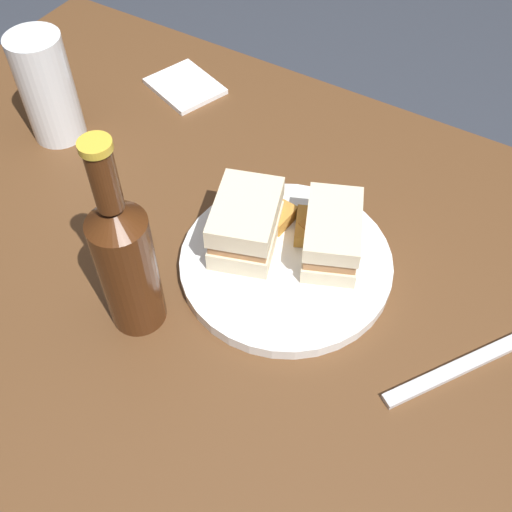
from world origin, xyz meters
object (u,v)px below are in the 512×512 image
object	(u,v)px
plate	(286,263)
napkin	(185,86)
sandwich_half_right	(246,223)
pint_glass	(49,95)
fork	(455,369)
sandwich_half_left	(332,235)
cider_bottle	(126,260)

from	to	relation	value
plate	napkin	distance (m)	0.39
sandwich_half_right	pint_glass	size ratio (longest dim) A/B	0.78
fork	napkin	bearing A→B (deg)	-82.13
pint_glass	sandwich_half_left	bearing A→B (deg)	178.78
plate	sandwich_half_left	bearing A→B (deg)	-135.79
napkin	fork	world-z (taller)	napkin
sandwich_half_left	sandwich_half_right	xyz separation A→B (m)	(0.10, 0.04, 0.00)
fork	sandwich_half_left	bearing A→B (deg)	-76.33
sandwich_half_right	napkin	xyz separation A→B (m)	(0.26, -0.24, -0.05)
sandwich_half_left	sandwich_half_right	distance (m)	0.10
sandwich_half_right	fork	distance (m)	0.29
sandwich_half_left	napkin	xyz separation A→B (m)	(0.36, -0.20, -0.04)
sandwich_half_left	cider_bottle	world-z (taller)	cider_bottle
cider_bottle	napkin	size ratio (longest dim) A/B	2.36
cider_bottle	fork	world-z (taller)	cider_bottle
sandwich_half_left	fork	distance (m)	0.21
sandwich_half_left	pint_glass	distance (m)	0.45
plate	sandwich_half_left	size ratio (longest dim) A/B	2.07
sandwich_half_right	plate	bearing A→B (deg)	-178.00
napkin	fork	xyz separation A→B (m)	(-0.54, 0.26, -0.00)
pint_glass	napkin	world-z (taller)	pint_glass
plate	napkin	bearing A→B (deg)	-36.47
plate	napkin	xyz separation A→B (m)	(0.32, -0.23, -0.00)
cider_bottle	plate	bearing A→B (deg)	-127.11
fork	cider_bottle	bearing A→B (deg)	-37.17
sandwich_half_right	pint_glass	xyz separation A→B (m)	(0.36, -0.05, 0.02)
sandwich_half_right	pint_glass	distance (m)	0.36
sandwich_half_left	sandwich_half_right	bearing A→B (deg)	23.10
plate	pint_glass	xyz separation A→B (m)	(0.41, -0.05, 0.06)
plate	sandwich_half_left	xyz separation A→B (m)	(-0.04, -0.04, 0.04)
sandwich_half_right	pint_glass	world-z (taller)	pint_glass
sandwich_half_left	sandwich_half_right	world-z (taller)	sandwich_half_right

